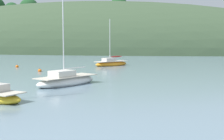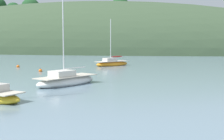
% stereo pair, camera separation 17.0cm
% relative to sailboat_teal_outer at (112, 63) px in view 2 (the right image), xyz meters
% --- Properties ---
extents(far_shoreline_hill, '(150.00, 36.00, 34.05)m').
position_rel_sailboat_teal_outer_xyz_m(far_shoreline_hill, '(-20.99, 47.74, -0.28)').
color(far_shoreline_hill, '#384C33').
rests_on(far_shoreline_hill, ground).
extents(sailboat_teal_outer, '(5.17, 5.63, 7.18)m').
position_rel_sailboat_teal_outer_xyz_m(sailboat_teal_outer, '(0.00, 0.00, 0.00)').
color(sailboat_teal_outer, orange).
rests_on(sailboat_teal_outer, ground).
extents(sailboat_yellow_far, '(4.76, 6.56, 8.41)m').
position_rel_sailboat_teal_outer_xyz_m(sailboat_yellow_far, '(0.45, -20.98, 0.02)').
color(sailboat_yellow_far, white).
rests_on(sailboat_yellow_far, ground).
extents(mooring_buoy_channel, '(0.44, 0.44, 0.54)m').
position_rel_sailboat_teal_outer_xyz_m(mooring_buoy_channel, '(-6.70, -10.65, -0.24)').
color(mooring_buoy_channel, orange).
rests_on(mooring_buoy_channel, ground).
extents(mooring_buoy_outer, '(0.44, 0.44, 0.54)m').
position_rel_sailboat_teal_outer_xyz_m(mooring_buoy_outer, '(-12.52, -5.48, -0.24)').
color(mooring_buoy_outer, orange).
rests_on(mooring_buoy_outer, ground).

